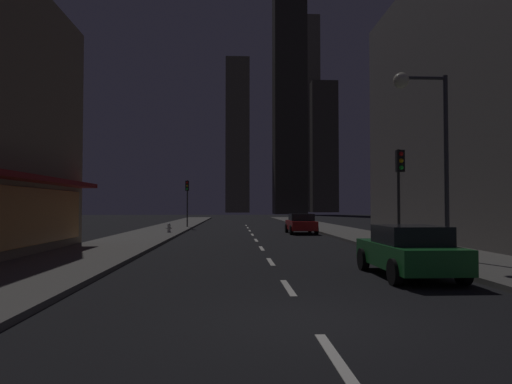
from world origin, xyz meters
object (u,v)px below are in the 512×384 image
(fire_hydrant_far_left, at_px, (169,228))
(traffic_light_near_right, at_px, (400,177))
(car_parked_near, at_px, (408,251))
(car_parked_far, at_px, (301,223))
(street_lamp_right, at_px, (423,120))
(traffic_light_far_left, at_px, (187,193))

(fire_hydrant_far_left, relative_size, traffic_light_near_right, 0.16)
(car_parked_near, relative_size, car_parked_far, 1.00)
(car_parked_near, xyz_separation_m, traffic_light_near_right, (1.90, 5.75, 2.45))
(car_parked_near, distance_m, street_lamp_right, 5.60)
(car_parked_near, relative_size, street_lamp_right, 0.64)
(fire_hydrant_far_left, bearing_deg, traffic_light_far_left, 87.38)
(traffic_light_near_right, height_order, street_lamp_right, street_lamp_right)
(car_parked_near, distance_m, car_parked_far, 20.48)
(car_parked_near, height_order, fire_hydrant_far_left, car_parked_near)
(car_parked_far, distance_m, street_lamp_right, 18.01)
(car_parked_near, relative_size, fire_hydrant_far_left, 6.48)
(car_parked_near, bearing_deg, car_parked_far, 90.00)
(car_parked_far, xyz_separation_m, fire_hydrant_far_left, (-9.50, -0.41, -0.29))
(car_parked_far, relative_size, traffic_light_far_left, 1.01)
(street_lamp_right, bearing_deg, fire_hydrant_far_left, 123.59)
(fire_hydrant_far_left, height_order, street_lamp_right, street_lamp_right)
(traffic_light_near_right, distance_m, street_lamp_right, 3.26)
(car_parked_far, height_order, traffic_light_far_left, traffic_light_far_left)
(car_parked_far, height_order, traffic_light_near_right, traffic_light_near_right)
(car_parked_far, distance_m, traffic_light_near_right, 15.05)
(fire_hydrant_far_left, distance_m, street_lamp_right, 20.90)
(fire_hydrant_far_left, bearing_deg, street_lamp_right, -56.41)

